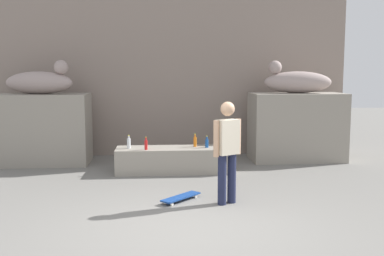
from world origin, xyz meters
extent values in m
plane|color=slate|center=(0.00, 0.00, 0.00)|extent=(40.00, 40.00, 0.00)
cube|color=gray|center=(0.00, 5.84, 3.09)|extent=(9.09, 0.60, 6.18)
cube|color=gray|center=(-3.04, 4.61, 0.82)|extent=(2.21, 1.12, 1.63)
cube|color=gray|center=(3.04, 4.61, 0.82)|extent=(2.21, 1.12, 1.63)
ellipsoid|color=#A7948E|center=(-3.04, 4.61, 1.89)|extent=(1.68, 0.88, 0.52)
sphere|color=#A7948E|center=(-2.50, 4.50, 2.25)|extent=(0.32, 0.32, 0.32)
ellipsoid|color=#A7948E|center=(3.04, 4.61, 1.89)|extent=(1.65, 0.73, 0.52)
sphere|color=#A7948E|center=(2.49, 4.67, 2.25)|extent=(0.32, 0.32, 0.32)
cube|color=gray|center=(0.00, 3.49, 0.26)|extent=(2.42, 0.76, 0.53)
cylinder|color=#1E233F|center=(0.71, 1.03, 0.41)|extent=(0.14, 0.14, 0.82)
cylinder|color=#1E233F|center=(0.89, 1.13, 0.41)|extent=(0.14, 0.14, 0.82)
cube|color=beige|center=(0.80, 1.08, 1.10)|extent=(0.41, 0.35, 0.56)
sphere|color=tan|center=(0.80, 1.08, 1.55)|extent=(0.23, 0.23, 0.23)
cylinder|color=tan|center=(0.60, 0.97, 1.09)|extent=(0.09, 0.09, 0.58)
cylinder|color=tan|center=(0.99, 1.19, 1.09)|extent=(0.09, 0.09, 0.58)
cube|color=navy|center=(0.06, 1.28, 0.07)|extent=(0.70, 0.71, 0.02)
cylinder|color=white|center=(0.22, 1.55, 0.03)|extent=(0.06, 0.06, 0.06)
cylinder|color=white|center=(0.32, 1.45, 0.03)|extent=(0.06, 0.06, 0.06)
cylinder|color=white|center=(-0.20, 1.12, 0.03)|extent=(0.06, 0.06, 0.06)
cylinder|color=white|center=(-0.10, 1.02, 0.03)|extent=(0.06, 0.06, 0.06)
cylinder|color=#194C99|center=(0.73, 3.45, 0.62)|extent=(0.07, 0.07, 0.18)
cylinder|color=#194C99|center=(0.73, 3.45, 0.74)|extent=(0.03, 0.03, 0.06)
cylinder|color=yellow|center=(0.73, 3.45, 0.78)|extent=(0.04, 0.04, 0.01)
cylinder|color=red|center=(-0.57, 3.27, 0.63)|extent=(0.07, 0.07, 0.20)
cylinder|color=red|center=(-0.57, 3.27, 0.76)|extent=(0.03, 0.03, 0.06)
cylinder|color=yellow|center=(-0.57, 3.27, 0.79)|extent=(0.04, 0.04, 0.01)
cylinder|color=silver|center=(-0.93, 3.48, 0.63)|extent=(0.08, 0.08, 0.21)
cylinder|color=silver|center=(-0.93, 3.48, 0.77)|extent=(0.04, 0.04, 0.06)
cylinder|color=yellow|center=(-0.93, 3.48, 0.80)|extent=(0.04, 0.04, 0.01)
cylinder|color=orange|center=(0.48, 3.58, 0.63)|extent=(0.07, 0.07, 0.21)
cylinder|color=orange|center=(0.48, 3.58, 0.77)|extent=(0.03, 0.03, 0.06)
cylinder|color=yellow|center=(0.48, 3.58, 0.80)|extent=(0.04, 0.04, 0.01)
camera|label=1|loc=(-0.30, -6.03, 2.14)|focal=42.24mm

